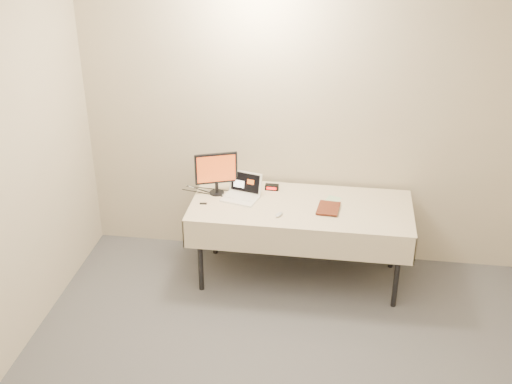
# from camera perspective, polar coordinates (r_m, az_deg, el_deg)

# --- Properties ---
(back_wall) EXTENTS (4.00, 0.10, 2.70)m
(back_wall) POSITION_cam_1_polar(r_m,az_deg,el_deg) (5.58, 4.63, 6.60)
(back_wall) COLOR beige
(back_wall) RESTS_ON ground
(table) EXTENTS (1.86, 0.81, 0.74)m
(table) POSITION_cam_1_polar(r_m,az_deg,el_deg) (5.44, 4.02, -1.73)
(table) COLOR black
(table) RESTS_ON ground
(laptop) EXTENTS (0.35, 0.32, 0.20)m
(laptop) POSITION_cam_1_polar(r_m,az_deg,el_deg) (5.51, -1.23, 0.01)
(laptop) COLOR white
(laptop) RESTS_ON table
(monitor) EXTENTS (0.35, 0.17, 0.38)m
(monitor) POSITION_cam_1_polar(r_m,az_deg,el_deg) (5.50, -3.56, 1.94)
(monitor) COLOR black
(monitor) RESTS_ON table
(book) EXTENTS (0.18, 0.04, 0.24)m
(book) POSITION_cam_1_polar(r_m,az_deg,el_deg) (5.31, 5.55, -0.34)
(book) COLOR maroon
(book) RESTS_ON table
(alarm_clock) EXTENTS (0.12, 0.05, 0.05)m
(alarm_clock) POSITION_cam_1_polar(r_m,az_deg,el_deg) (5.64, 1.42, 0.43)
(alarm_clock) COLOR black
(alarm_clock) RESTS_ON table
(clicker) EXTENTS (0.08, 0.10, 0.02)m
(clicker) POSITION_cam_1_polar(r_m,az_deg,el_deg) (5.24, 2.06, -2.01)
(clicker) COLOR #BABABC
(clicker) RESTS_ON table
(paper_form) EXTENTS (0.20, 0.31, 0.00)m
(paper_form) POSITION_cam_1_polar(r_m,az_deg,el_deg) (5.46, 6.55, -1.02)
(paper_form) COLOR #B0D7AB
(paper_form) RESTS_ON table
(usb_dongle) EXTENTS (0.06, 0.02, 0.01)m
(usb_dongle) POSITION_cam_1_polar(r_m,az_deg,el_deg) (5.43, -4.71, -1.02)
(usb_dongle) COLOR black
(usb_dongle) RESTS_ON table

